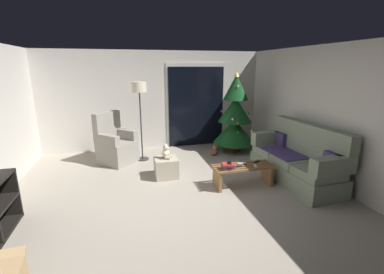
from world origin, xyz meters
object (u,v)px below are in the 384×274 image
object	(u,v)px
floor_lamp	(140,95)
remote_black	(257,162)
remote_white	(242,163)
book_stack	(228,166)
ottoman	(166,167)
remote_silver	(255,166)
teddy_bear_chestnut_by_tree	(214,151)
christmas_tree	(235,117)
remote_graphite	(238,166)
teddy_bear_cream	(166,152)
couch	(298,160)
cell_phone	(229,163)
armchair	(115,145)
coffee_table	(243,172)

from	to	relation	value
floor_lamp	remote_black	bearing A→B (deg)	-42.26
remote_white	book_stack	xyz separation A→B (m)	(-0.33, -0.15, 0.04)
remote_white	ottoman	xyz separation A→B (m)	(-1.29, 0.67, -0.21)
remote_silver	teddy_bear_chestnut_by_tree	bearing A→B (deg)	-71.75
christmas_tree	remote_black	bearing A→B (deg)	-100.58
remote_white	remote_graphite	bearing A→B (deg)	129.44
book_stack	christmas_tree	xyz separation A→B (m)	(0.98, 2.04, 0.44)
remote_graphite	book_stack	distance (m)	0.21
christmas_tree	floor_lamp	bearing A→B (deg)	-178.06
ottoman	teddy_bear_cream	distance (m)	0.31
book_stack	couch	bearing A→B (deg)	1.80
cell_phone	remote_silver	bearing A→B (deg)	20.73
remote_silver	armchair	size ratio (longest dim) A/B	0.14
remote_black	book_stack	xyz separation A→B (m)	(-0.63, -0.17, 0.04)
couch	armchair	bearing A→B (deg)	150.54
christmas_tree	teddy_bear_cream	xyz separation A→B (m)	(-1.93, -1.22, -0.38)
remote_graphite	remote_black	distance (m)	0.45
ottoman	teddy_bear_cream	world-z (taller)	teddy_bear_cream
couch	remote_silver	bearing A→B (deg)	-177.01
remote_black	teddy_bear_chestnut_by_tree	xyz separation A→B (m)	(-0.25, 1.65, -0.28)
coffee_table	remote_graphite	xyz separation A→B (m)	(-0.12, -0.02, 0.14)
couch	floor_lamp	world-z (taller)	floor_lamp
coffee_table	cell_phone	world-z (taller)	cell_phone
coffee_table	remote_white	world-z (taller)	remote_white
coffee_table	ottoman	bearing A→B (deg)	149.68
remote_black	floor_lamp	bearing A→B (deg)	17.09
couch	cell_phone	bearing A→B (deg)	-178.16
cell_phone	armchair	world-z (taller)	armchair
couch	ottoman	distance (m)	2.51
floor_lamp	christmas_tree	bearing A→B (deg)	1.94
book_stack	teddy_bear_cream	xyz separation A→B (m)	(-0.95, 0.82, 0.06)
armchair	ottoman	bearing A→B (deg)	-48.79
book_stack	ottoman	bearing A→B (deg)	139.24
remote_white	teddy_bear_cream	bearing A→B (deg)	63.14
coffee_table	teddy_bear_cream	distance (m)	1.50
coffee_table	cell_phone	size ratio (longest dim) A/B	7.64
book_stack	cell_phone	world-z (taller)	cell_phone
ottoman	cell_phone	bearing A→B (deg)	-40.20
coffee_table	remote_white	size ratio (longest dim) A/B	7.05
remote_white	teddy_bear_chestnut_by_tree	distance (m)	1.69
ottoman	teddy_bear_cream	bearing A→B (deg)	-30.32
coffee_table	couch	bearing A→B (deg)	-1.68
teddy_bear_cream	coffee_table	bearing A→B (deg)	-30.32
book_stack	remote_white	bearing A→B (deg)	24.96
remote_white	teddy_bear_chestnut_by_tree	size ratio (longest dim) A/B	0.55
cell_phone	ottoman	distance (m)	1.32
remote_graphite	armchair	xyz separation A→B (m)	(-2.13, 1.88, 0.00)
remote_graphite	floor_lamp	bearing A→B (deg)	-126.64
remote_silver	ottoman	size ratio (longest dim) A/B	0.35
coffee_table	teddy_bear_chestnut_by_tree	xyz separation A→B (m)	(0.06, 1.74, -0.14)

